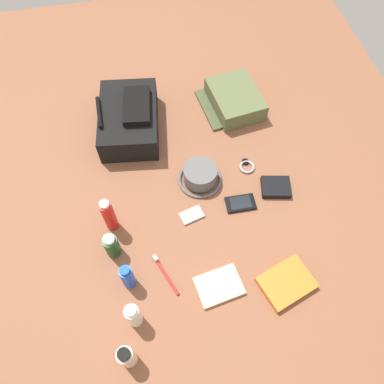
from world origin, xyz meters
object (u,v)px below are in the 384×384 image
at_px(backpack, 129,119).
at_px(notepad, 219,286).
at_px(shampoo_bottle, 112,245).
at_px(deodorant_spray, 127,277).
at_px(media_player, 192,215).
at_px(bucket_hat, 200,176).
at_px(wristwatch, 247,166).
at_px(paperback_novel, 286,283).
at_px(toiletry_pouch, 234,100).
at_px(sunscreen_spray, 109,215).
at_px(toothpaste_tube, 133,316).
at_px(toothbrush, 164,272).
at_px(wallet, 276,187).
at_px(lotion_bottle, 127,357).
at_px(cell_phone, 240,203).

xyz_separation_m(backpack, notepad, (-0.74, -0.21, -0.05)).
bearing_deg(shampoo_bottle, backpack, -13.21).
height_order(deodorant_spray, media_player, deodorant_spray).
relative_size(bucket_hat, deodorant_spray, 1.35).
relative_size(shampoo_bottle, notepad, 0.77).
bearing_deg(wristwatch, backpack, 55.84).
distance_m(backpack, shampoo_bottle, 0.56).
distance_m(shampoo_bottle, paperback_novel, 0.61).
bearing_deg(bucket_hat, wristwatch, -83.55).
xyz_separation_m(bucket_hat, paperback_novel, (-0.46, -0.20, -0.02)).
bearing_deg(bucket_hat, shampoo_bottle, 122.62).
height_order(toiletry_pouch, media_player, toiletry_pouch).
bearing_deg(sunscreen_spray, bucket_hat, -70.02).
relative_size(toothpaste_tube, toothbrush, 0.87).
relative_size(shampoo_bottle, toothbrush, 0.74).
bearing_deg(media_player, bucket_hat, -23.30).
relative_size(bucket_hat, notepad, 1.16).
height_order(paperback_novel, media_player, paperback_novel).
bearing_deg(toothpaste_tube, notepad, -79.68).
distance_m(paperback_novel, wristwatch, 0.49).
distance_m(deodorant_spray, media_player, 0.33).
distance_m(backpack, wristwatch, 0.52).
bearing_deg(bucket_hat, toiletry_pouch, -32.98).
height_order(backpack, notepad, backpack).
relative_size(sunscreen_spray, wallet, 1.57).
xyz_separation_m(lotion_bottle, deodorant_spray, (0.24, -0.03, 0.00)).
bearing_deg(notepad, cell_phone, -36.92).
distance_m(cell_phone, wristwatch, 0.17).
bearing_deg(toiletry_pouch, wallet, -173.35).
height_order(toothbrush, notepad, toothbrush).
distance_m(backpack, toiletry_pouch, 0.46).
xyz_separation_m(paperback_novel, wallet, (0.37, -0.08, 0.00)).
relative_size(backpack, notepad, 2.52).
bearing_deg(paperback_novel, sunscreen_spray, 58.69).
height_order(toothpaste_tube, wristwatch, toothpaste_tube).
bearing_deg(paperback_novel, cell_phone, 11.98).
bearing_deg(toiletry_pouch, notepad, 161.91).
bearing_deg(wristwatch, notepad, 153.56).
bearing_deg(deodorant_spray, lotion_bottle, 172.86).
xyz_separation_m(toothpaste_tube, wallet, (0.38, -0.59, -0.05)).
distance_m(wristwatch, notepad, 0.50).
relative_size(lotion_bottle, media_player, 1.34).
height_order(wristwatch, notepad, notepad).
bearing_deg(shampoo_bottle, bucket_hat, -57.38).
bearing_deg(media_player, toothpaste_tube, 142.85).
bearing_deg(lotion_bottle, backpack, -7.36).
bearing_deg(wristwatch, toothpaste_tube, 134.47).
bearing_deg(wallet, media_player, 110.50).
bearing_deg(toothpaste_tube, wristwatch, -45.53).
distance_m(bucket_hat, wallet, 0.30).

